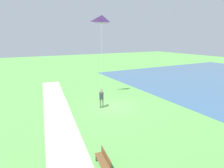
{
  "coord_description": "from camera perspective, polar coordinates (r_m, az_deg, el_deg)",
  "views": [
    {
      "loc": [
        8.28,
        15.21,
        6.68
      ],
      "look_at": [
        0.54,
        0.83,
        2.6
      ],
      "focal_mm": 29.33,
      "sensor_mm": 36.0,
      "label": 1
    }
  ],
  "objects": [
    {
      "name": "ground_plane",
      "position": [
        18.57,
        0.27,
        -7.05
      ],
      "size": [
        120.0,
        120.0,
        0.0
      ],
      "primitive_type": "plane",
      "color": "#569947"
    },
    {
      "name": "person_kite_flyer",
      "position": [
        18.06,
        -3.29,
        -4.16
      ],
      "size": [
        0.51,
        0.63,
        1.83
      ],
      "color": "#232328",
      "rests_on": "ground"
    },
    {
      "name": "park_bench_near_walkway",
      "position": [
        10.38,
        -2.57,
        -22.44
      ],
      "size": [
        0.63,
        1.54,
        0.88
      ],
      "color": "brown",
      "rests_on": "ground"
    },
    {
      "name": "flying_kite",
      "position": [
        21.14,
        -3.18,
        19.19
      ],
      "size": [
        2.53,
        3.6,
        7.29
      ],
      "color": "purple"
    },
    {
      "name": "walkway_path",
      "position": [
        15.03,
        -15.61,
        -12.87
      ],
      "size": [
        6.55,
        32.04,
        0.02
      ],
      "primitive_type": "cube",
      "rotation": [
        0.0,
        0.0,
        -0.13
      ],
      "color": "#ADA393",
      "rests_on": "ground"
    }
  ]
}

